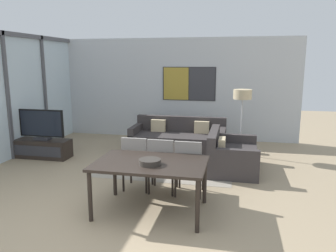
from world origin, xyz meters
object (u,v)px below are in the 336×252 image
object	(u,v)px
television	(41,125)
floor_lamp	(242,98)
sofa_main	(179,140)
dining_table	(151,167)
dining_chair_left	(136,161)
dining_chair_centre	(162,163)
tv_console	(43,149)
fruit_bowl	(150,162)
coffee_table	(167,152)
dining_chair_right	(189,165)
sofa_side	(229,157)

from	to	relation	value
television	floor_lamp	bearing A→B (deg)	14.83
sofa_main	dining_table	size ratio (longest dim) A/B	1.43
television	dining_table	bearing A→B (deg)	-34.56
dining_chair_left	dining_chair_centre	xyz separation A→B (m)	(0.45, -0.03, 0.00)
television	dining_table	distance (m)	3.79
tv_console	dining_table	bearing A→B (deg)	-34.55
dining_chair_left	fruit_bowl	xyz separation A→B (m)	(0.47, -0.87, 0.29)
fruit_bowl	coffee_table	bearing A→B (deg)	95.90
tv_console	dining_chair_right	xyz separation A→B (m)	(3.57, -1.46, 0.31)
sofa_side	dining_chair_centre	distance (m)	1.79
television	dining_chair_centre	world-z (taller)	television
coffee_table	floor_lamp	world-z (taller)	floor_lamp
tv_console	sofa_main	bearing A→B (deg)	23.59
fruit_bowl	floor_lamp	bearing A→B (deg)	69.85
fruit_bowl	floor_lamp	distance (m)	3.70
fruit_bowl	floor_lamp	size ratio (longest dim) A/B	0.20
coffee_table	floor_lamp	size ratio (longest dim) A/B	0.60
television	sofa_main	size ratio (longest dim) A/B	0.47
coffee_table	dining_chair_left	world-z (taller)	dining_chair_left
tv_console	dining_chair_left	world-z (taller)	dining_chair_left
sofa_side	coffee_table	bearing A→B (deg)	93.57
television	sofa_main	bearing A→B (deg)	23.58
dining_chair_left	dining_chair_centre	bearing A→B (deg)	-3.84
tv_console	television	bearing A→B (deg)	90.00
tv_console	dining_chair_left	xyz separation A→B (m)	(2.67, -1.40, 0.31)
tv_console	sofa_side	world-z (taller)	sofa_side
fruit_bowl	dining_chair_centre	bearing A→B (deg)	91.52
television	coffee_table	xyz separation A→B (m)	(2.91, -0.08, -0.45)
dining_table	dining_chair_centre	bearing A→B (deg)	90.00
sofa_side	dining_table	xyz separation A→B (m)	(-1.05, -2.15, 0.42)
tv_console	coffee_table	distance (m)	2.92
dining_chair_centre	floor_lamp	xyz separation A→B (m)	(1.28, 2.60, 0.82)
tv_console	television	size ratio (longest dim) A/B	1.16
television	sofa_main	xyz separation A→B (m)	(2.91, 1.27, -0.49)
sofa_main	floor_lamp	distance (m)	1.84
television	coffee_table	distance (m)	2.95
dining_chair_left	dining_chair_right	xyz separation A→B (m)	(0.90, -0.06, 0.00)
dining_chair_centre	tv_console	bearing A→B (deg)	155.36
dining_table	dining_chair_centre	size ratio (longest dim) A/B	1.69
dining_table	sofa_side	bearing A→B (deg)	63.86
coffee_table	floor_lamp	distance (m)	2.19
sofa_side	floor_lamp	bearing A→B (deg)	-11.16
sofa_main	fruit_bowl	world-z (taller)	fruit_bowl
dining_chair_centre	fruit_bowl	distance (m)	0.89
coffee_table	fruit_bowl	bearing A→B (deg)	-84.10
sofa_side	dining_chair_centre	world-z (taller)	dining_chair_centre
fruit_bowl	floor_lamp	xyz separation A→B (m)	(1.26, 3.44, 0.54)
television	fruit_bowl	world-z (taller)	television
tv_console	fruit_bowl	size ratio (longest dim) A/B	4.03
sofa_main	coffee_table	world-z (taller)	sofa_main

